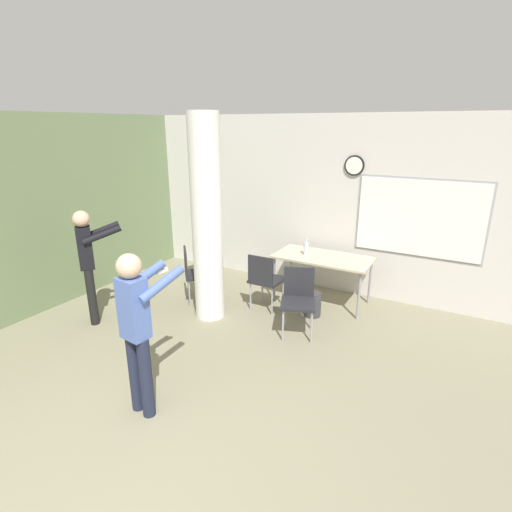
% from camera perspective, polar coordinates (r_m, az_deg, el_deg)
% --- Properties ---
extents(wall_left_accent, '(0.12, 7.00, 2.80)m').
position_cam_1_polar(wall_left_accent, '(6.60, -27.08, 5.50)').
color(wall_left_accent, '#6B7F56').
rests_on(wall_left_accent, ground_plane).
extents(wall_back, '(8.00, 0.15, 2.80)m').
position_cam_1_polar(wall_back, '(6.51, 11.93, 6.97)').
color(wall_back, silver).
rests_on(wall_back, ground_plane).
extents(support_pillar, '(0.42, 0.42, 2.80)m').
position_cam_1_polar(support_pillar, '(5.42, -7.04, 5.00)').
color(support_pillar, white).
rests_on(support_pillar, ground_plane).
extents(folding_table, '(1.44, 0.74, 0.74)m').
position_cam_1_polar(folding_table, '(6.11, 9.53, -0.56)').
color(folding_table, beige).
rests_on(folding_table, ground_plane).
extents(bottle_on_table, '(0.07, 0.07, 0.28)m').
position_cam_1_polar(bottle_on_table, '(6.12, 7.14, 1.13)').
color(bottle_on_table, silver).
rests_on(bottle_on_table, folding_table).
extents(waste_bin, '(0.24, 0.24, 0.35)m').
position_cam_1_polar(waste_bin, '(5.83, 8.09, -6.85)').
color(waste_bin, '#38383D').
rests_on(waste_bin, ground_plane).
extents(chair_table_front, '(0.57, 0.57, 0.87)m').
position_cam_1_polar(chair_table_front, '(5.22, 6.08, -5.82)').
color(chair_table_front, '#232328').
rests_on(chair_table_front, ground_plane).
extents(chair_table_left, '(0.44, 0.44, 0.87)m').
position_cam_1_polar(chair_table_left, '(5.83, 1.26, -3.09)').
color(chair_table_left, '#232328').
rests_on(chair_table_left, ground_plane).
extents(chair_near_pillar, '(0.62, 0.62, 0.87)m').
position_cam_1_polar(chair_near_pillar, '(6.16, -8.71, -2.11)').
color(chair_near_pillar, '#232328').
rests_on(chair_near_pillar, ground_plane).
extents(person_playing_front, '(0.40, 0.65, 1.60)m').
position_cam_1_polar(person_playing_front, '(3.78, -16.58, -9.11)').
color(person_playing_front, '#1E2338').
rests_on(person_playing_front, ground_plane).
extents(person_watching_back, '(0.57, 0.62, 1.58)m').
position_cam_1_polar(person_watching_back, '(5.79, -22.80, -0.32)').
color(person_watching_back, black).
rests_on(person_watching_back, ground_plane).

